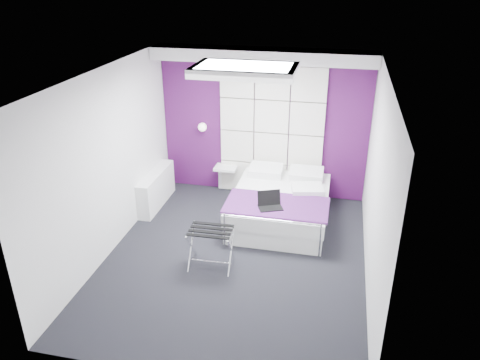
% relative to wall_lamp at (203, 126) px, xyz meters
% --- Properties ---
extents(floor, '(4.40, 4.40, 0.00)m').
position_rel_wall_lamp_xyz_m(floor, '(1.05, -2.06, -1.22)').
color(floor, black).
rests_on(floor, ground).
extents(ceiling, '(4.40, 4.40, 0.00)m').
position_rel_wall_lamp_xyz_m(ceiling, '(1.05, -2.06, 1.38)').
color(ceiling, white).
rests_on(ceiling, wall_back).
extents(wall_back, '(3.60, 0.00, 3.60)m').
position_rel_wall_lamp_xyz_m(wall_back, '(1.05, 0.14, 0.08)').
color(wall_back, silver).
rests_on(wall_back, floor).
extents(wall_left, '(0.00, 4.40, 4.40)m').
position_rel_wall_lamp_xyz_m(wall_left, '(-0.75, -2.06, 0.08)').
color(wall_left, silver).
rests_on(wall_left, floor).
extents(wall_right, '(0.00, 4.40, 4.40)m').
position_rel_wall_lamp_xyz_m(wall_right, '(2.85, -2.06, 0.08)').
color(wall_right, silver).
rests_on(wall_right, floor).
extents(accent_wall, '(3.58, 0.02, 2.58)m').
position_rel_wall_lamp_xyz_m(accent_wall, '(1.05, 0.13, 0.08)').
color(accent_wall, '#461048').
rests_on(accent_wall, wall_back).
extents(soffit, '(3.58, 0.50, 0.20)m').
position_rel_wall_lamp_xyz_m(soffit, '(1.05, -0.11, 1.28)').
color(soffit, white).
rests_on(soffit, wall_back).
extents(headboard, '(1.80, 0.08, 2.30)m').
position_rel_wall_lamp_xyz_m(headboard, '(1.20, 0.08, -0.05)').
color(headboard, silver).
rests_on(headboard, wall_back).
extents(skylight, '(1.36, 0.86, 0.12)m').
position_rel_wall_lamp_xyz_m(skylight, '(1.05, -1.46, 1.33)').
color(skylight, white).
rests_on(skylight, ceiling).
extents(wall_lamp, '(0.15, 0.15, 0.15)m').
position_rel_wall_lamp_xyz_m(wall_lamp, '(0.00, 0.00, 0.00)').
color(wall_lamp, white).
rests_on(wall_lamp, wall_back).
extents(radiator, '(0.22, 1.20, 0.60)m').
position_rel_wall_lamp_xyz_m(radiator, '(-0.64, -0.76, -0.92)').
color(radiator, white).
rests_on(radiator, floor).
extents(bed, '(1.55, 1.86, 0.66)m').
position_rel_wall_lamp_xyz_m(bed, '(1.52, -0.85, -0.94)').
color(bed, white).
rests_on(bed, floor).
extents(nightstand, '(0.40, 0.31, 0.04)m').
position_rel_wall_lamp_xyz_m(nightstand, '(0.41, -0.04, -0.73)').
color(nightstand, white).
rests_on(nightstand, wall_back).
extents(luggage_rack, '(0.58, 0.43, 0.57)m').
position_rel_wall_lamp_xyz_m(luggage_rack, '(0.77, -2.31, -0.93)').
color(luggage_rack, silver).
rests_on(luggage_rack, floor).
extents(laptop, '(0.34, 0.25, 0.25)m').
position_rel_wall_lamp_xyz_m(laptop, '(1.44, -1.40, -0.64)').
color(laptop, black).
rests_on(laptop, bed).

